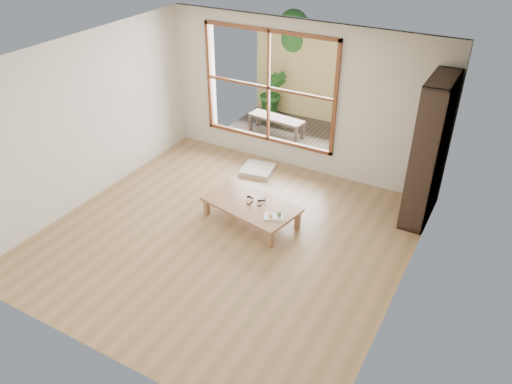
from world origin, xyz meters
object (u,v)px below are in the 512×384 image
(low_table, at_px, (251,205))
(garden_bench, at_px, (276,120))
(food_tray, at_px, (275,216))
(bookshelf, at_px, (429,152))

(low_table, xyz_separation_m, garden_bench, (-1.06, 2.89, 0.06))
(food_tray, relative_size, garden_bench, 0.28)
(bookshelf, distance_m, garden_bench, 3.67)
(garden_bench, bearing_deg, bookshelf, -19.47)
(low_table, relative_size, garden_bench, 1.28)
(bookshelf, height_order, food_tray, bookshelf)
(food_tray, bearing_deg, low_table, 137.96)
(food_tray, distance_m, garden_bench, 3.42)
(low_table, height_order, garden_bench, garden_bench)
(low_table, relative_size, food_tray, 4.67)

